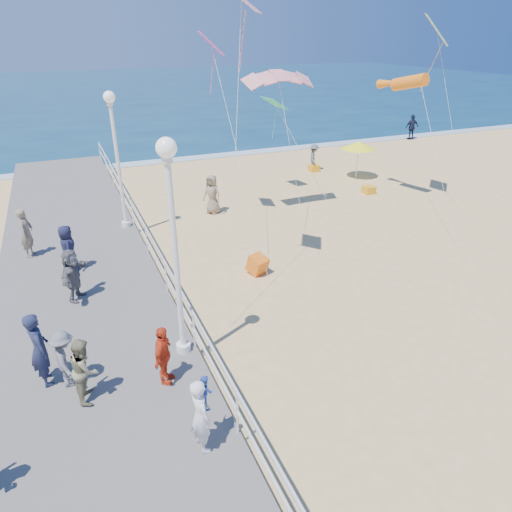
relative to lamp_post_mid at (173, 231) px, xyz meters
name	(u,v)px	position (x,y,z in m)	size (l,w,h in m)	color
ground	(359,317)	(5.35, 0.00, -3.66)	(160.00, 160.00, 0.00)	#E6BF78
ocean	(103,91)	(5.35, 65.00, -3.65)	(160.00, 90.00, 0.05)	#0C314B
surf_line	(181,159)	(5.35, 20.50, -3.63)	(160.00, 1.20, 0.04)	white
boardwalk	(96,379)	(-2.15, 0.00, -3.46)	(5.00, 44.00, 0.40)	slate
railing	(193,319)	(0.30, 0.00, -2.41)	(0.05, 42.00, 0.55)	white
lamp_post_mid	(173,231)	(0.00, 0.00, 0.00)	(0.44, 0.44, 5.32)	white
lamp_post_far	(116,147)	(0.00, 9.00, 0.00)	(0.44, 0.44, 5.32)	white
woman_holding_toddler	(201,415)	(-0.44, -3.05, -2.46)	(0.59, 0.38, 1.61)	white
toddler_held	(205,391)	(-0.29, -2.90, -2.05)	(0.35, 0.27, 0.71)	blue
spectator_0	(40,349)	(-3.18, 0.12, -2.35)	(0.67, 0.44, 1.83)	#1C213E
spectator_1	(85,369)	(-2.32, -0.77, -2.51)	(0.73, 0.57, 1.51)	#847D5B
spectator_2	(65,359)	(-2.70, -0.17, -2.56)	(0.91, 0.52, 1.41)	slate
spectator_3	(163,356)	(-0.67, -0.96, -2.53)	(0.86, 0.36, 1.47)	red
spectator_4	(68,248)	(-2.32, 5.73, -2.46)	(0.78, 0.51, 1.60)	#171932
spectator_5	(73,275)	(-2.28, 3.70, -2.45)	(1.51, 0.48, 1.63)	#5D5C61
spectator_6	(27,233)	(-3.58, 7.50, -2.37)	(0.65, 0.42, 1.77)	#7F6E57
beach_walker_a	(314,158)	(12.13, 14.65, -2.86)	(1.04, 0.60, 1.61)	#525256
beach_walker_b	(412,127)	(23.83, 19.62, -2.71)	(1.12, 0.47, 1.91)	#161B32
beach_walker_c	(212,194)	(4.11, 10.05, -2.75)	(0.89, 0.58, 1.83)	#88725E
box_kite	(258,266)	(3.63, 3.68, -3.36)	(0.55, 0.55, 0.60)	red
beach_umbrella	(359,145)	(13.59, 12.24, -1.75)	(1.90, 1.90, 2.14)	white
beach_chair_left	(369,190)	(12.58, 9.58, -3.46)	(0.55, 0.55, 0.40)	orange
beach_chair_right	(314,168)	(12.06, 14.48, -3.46)	(0.55, 0.55, 0.40)	orange
kite_parafoil	(279,75)	(6.83, 8.81, 2.39)	(3.13, 0.90, 0.30)	red
kite_windsock	(410,82)	(13.14, 8.25, 1.94)	(0.56, 0.56, 2.91)	orange
kite_diamond_pink	(211,43)	(3.97, 8.96, 3.60)	(1.21, 1.21, 0.02)	#F459BB
kite_diamond_multi	(437,30)	(13.70, 7.63, 4.06)	(1.65, 1.65, 0.02)	#1CBFEE
kite_diamond_green	(275,103)	(8.07, 11.81, 0.87)	(1.13, 1.13, 0.02)	#29C288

